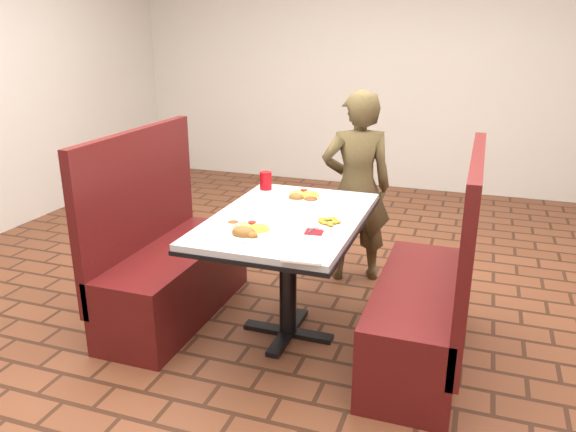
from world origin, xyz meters
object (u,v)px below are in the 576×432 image
at_px(diner_person, 356,188).
at_px(near_dinner_plate, 249,229).
at_px(dining_table, 288,232).
at_px(booth_bench_left, 168,266).
at_px(far_dinner_plate, 304,195).
at_px(plantain_plate, 328,223).
at_px(booth_bench_right, 428,306).
at_px(red_tumbler, 266,181).

distance_m(diner_person, near_dinner_plate, 1.31).
xyz_separation_m(dining_table, near_dinner_plate, (-0.09, -0.34, 0.13)).
height_order(dining_table, booth_bench_left, booth_bench_left).
relative_size(diner_person, far_dinner_plate, 4.79).
distance_m(booth_bench_left, plantain_plate, 1.14).
height_order(diner_person, plantain_plate, diner_person).
bearing_deg(booth_bench_right, far_dinner_plate, 157.37).
height_order(booth_bench_left, plantain_plate, booth_bench_left).
xyz_separation_m(booth_bench_right, plantain_plate, (-0.55, -0.07, 0.43)).
distance_m(booth_bench_left, far_dinner_plate, 0.96).
distance_m(plantain_plate, red_tumbler, 0.78).
bearing_deg(booth_bench_left, near_dinner_plate, -25.77).
height_order(dining_table, diner_person, diner_person).
xyz_separation_m(diner_person, near_dinner_plate, (-0.28, -1.27, 0.10)).
distance_m(booth_bench_right, near_dinner_plate, 1.05).
relative_size(booth_bench_right, far_dinner_plate, 4.22).
bearing_deg(near_dinner_plate, plantain_plate, 38.38).
distance_m(dining_table, diner_person, 0.95).
height_order(booth_bench_right, near_dinner_plate, booth_bench_right).
bearing_deg(booth_bench_right, plantain_plate, -172.64).
height_order(dining_table, red_tumbler, red_tumbler).
xyz_separation_m(far_dinner_plate, red_tumbler, (-0.30, 0.13, 0.03)).
bearing_deg(booth_bench_left, far_dinner_plate, 23.42).
distance_m(booth_bench_left, booth_bench_right, 1.60).
bearing_deg(diner_person, plantain_plate, 71.64).
bearing_deg(near_dinner_plate, booth_bench_left, 154.23).
bearing_deg(diner_person, dining_table, 56.73).
relative_size(diner_person, red_tumbler, 11.71).
xyz_separation_m(booth_bench_left, diner_person, (0.98, 0.93, 0.35)).
height_order(booth_bench_left, booth_bench_right, same).
distance_m(diner_person, red_tumbler, 0.69).
xyz_separation_m(dining_table, red_tumbler, (-0.32, 0.47, 0.15)).
height_order(dining_table, far_dinner_plate, far_dinner_plate).
bearing_deg(red_tumbler, near_dinner_plate, -74.49).
xyz_separation_m(plantain_plate, red_tumbler, (-0.57, 0.54, 0.05)).
height_order(far_dinner_plate, plantain_plate, far_dinner_plate).
height_order(near_dinner_plate, red_tumbler, red_tumbler).
height_order(diner_person, near_dinner_plate, diner_person).
relative_size(dining_table, near_dinner_plate, 4.27).
relative_size(dining_table, red_tumbler, 10.42).
bearing_deg(far_dinner_plate, booth_bench_right, -22.63).
xyz_separation_m(near_dinner_plate, far_dinner_plate, (0.08, 0.68, -0.00)).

